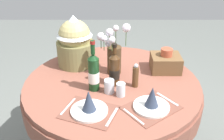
{
  "coord_description": "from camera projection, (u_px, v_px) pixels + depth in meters",
  "views": [
    {
      "loc": [
        0.0,
        -1.69,
        1.78
      ],
      "look_at": [
        0.0,
        0.03,
        0.84
      ],
      "focal_mm": 40.71,
      "sensor_mm": 36.0,
      "label": 1
    }
  ],
  "objects": [
    {
      "name": "tumbler_near_left",
      "position": [
        121.0,
        90.0,
        1.77
      ],
      "size": [
        0.06,
        0.06,
        0.1
      ],
      "primitive_type": "cylinder",
      "color": "silver",
      "rests_on": "dining_table"
    },
    {
      "name": "tumbler_near_right",
      "position": [
        109.0,
        86.0,
        1.81
      ],
      "size": [
        0.07,
        0.07,
        0.1
      ],
      "primitive_type": "cylinder",
      "color": "silver",
      "rests_on": "dining_table"
    },
    {
      "name": "pepper_mill",
      "position": [
        135.0,
        76.0,
        1.86
      ],
      "size": [
        0.05,
        0.05,
        0.19
      ],
      "color": "brown",
      "rests_on": "dining_table"
    },
    {
      "name": "wine_bottle_left",
      "position": [
        94.0,
        72.0,
        1.8
      ],
      "size": [
        0.08,
        0.08,
        0.38
      ],
      "color": "#143819",
      "rests_on": "dining_table"
    },
    {
      "name": "place_setting_left",
      "position": [
        89.0,
        106.0,
        1.61
      ],
      "size": [
        0.41,
        0.36,
        0.16
      ],
      "color": "brown",
      "rests_on": "dining_table"
    },
    {
      "name": "place_setting_right",
      "position": [
        152.0,
        102.0,
        1.65
      ],
      "size": [
        0.43,
        0.41,
        0.16
      ],
      "color": "brown",
      "rests_on": "dining_table"
    },
    {
      "name": "dining_table",
      "position": [
        112.0,
        96.0,
        2.03
      ],
      "size": [
        1.38,
        1.38,
        0.76
      ],
      "color": "brown",
      "rests_on": "ground"
    },
    {
      "name": "gift_tub_back_left",
      "position": [
        75.0,
        40.0,
        2.12
      ],
      "size": [
        0.31,
        0.31,
        0.44
      ],
      "color": "olive",
      "rests_on": "dining_table"
    },
    {
      "name": "woven_basket_side_right",
      "position": [
        166.0,
        62.0,
        2.09
      ],
      "size": [
        0.24,
        0.21,
        0.19
      ],
      "color": "brown",
      "rests_on": "dining_table"
    },
    {
      "name": "flower_vase",
      "position": [
        114.0,
        53.0,
        2.0
      ],
      "size": [
        0.26,
        0.18,
        0.41
      ],
      "color": "#47331E",
      "rests_on": "dining_table"
    },
    {
      "name": "wine_bottle_right",
      "position": [
        114.0,
        69.0,
        1.87
      ],
      "size": [
        0.08,
        0.08,
        0.33
      ],
      "color": "#422814",
      "rests_on": "dining_table"
    }
  ]
}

